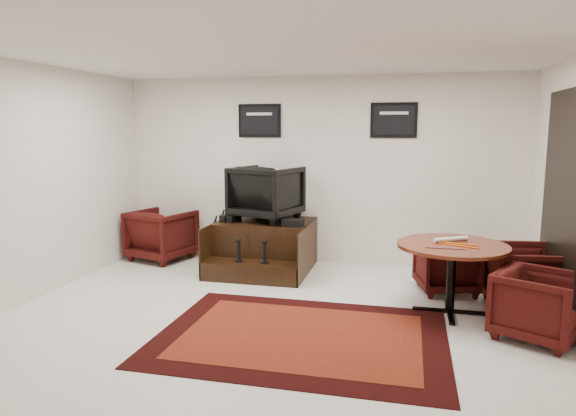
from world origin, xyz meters
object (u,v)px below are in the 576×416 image
(table_chair_corner, at_px, (539,302))
(shine_chair, at_px, (266,190))
(table_chair_back, at_px, (447,264))
(shine_podium, at_px, (264,247))
(meeting_table, at_px, (452,252))
(armchair_side, at_px, (162,232))
(table_chair_window, at_px, (525,274))

(table_chair_corner, bearing_deg, shine_chair, 87.06)
(table_chair_back, distance_m, table_chair_corner, 1.54)
(shine_podium, relative_size, shine_chair, 1.58)
(shine_chair, relative_size, meeting_table, 0.74)
(shine_chair, bearing_deg, armchair_side, 15.77)
(shine_chair, height_order, table_chair_back, shine_chair)
(table_chair_window, bearing_deg, armchair_side, 70.67)
(table_chair_back, bearing_deg, shine_chair, -27.07)
(armchair_side, bearing_deg, table_chair_back, -172.54)
(table_chair_window, relative_size, table_chair_corner, 1.08)
(table_chair_window, bearing_deg, table_chair_corner, 169.30)
(table_chair_window, distance_m, table_chair_corner, 0.92)
(shine_chair, distance_m, table_chair_back, 2.71)
(meeting_table, xyz_separation_m, table_chair_window, (0.83, 0.35, -0.29))
(shine_podium, xyz_separation_m, meeting_table, (2.51, -1.27, 0.37))
(shine_chair, height_order, meeting_table, shine_chair)
(table_chair_window, bearing_deg, shine_chair, 65.19)
(armchair_side, relative_size, meeting_table, 0.72)
(meeting_table, bearing_deg, shine_chair, 150.67)
(shine_podium, bearing_deg, shine_chair, 90.00)
(meeting_table, relative_size, table_chair_back, 1.67)
(armchair_side, bearing_deg, shine_podium, -169.27)
(table_chair_back, xyz_separation_m, table_chair_window, (0.82, -0.42, 0.04))
(armchair_side, distance_m, table_chair_back, 4.28)
(shine_chair, xyz_separation_m, armchair_side, (-1.71, 0.02, -0.71))
(table_chair_back, bearing_deg, shine_podium, -23.98)
(shine_chair, relative_size, table_chair_back, 1.24)
(shine_podium, relative_size, armchair_side, 1.62)
(shine_chair, height_order, table_chair_corner, shine_chair)
(table_chair_corner, bearing_deg, table_chair_back, 57.77)
(armchair_side, distance_m, meeting_table, 4.46)
(meeting_table, xyz_separation_m, table_chair_corner, (0.77, -0.57, -0.32))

